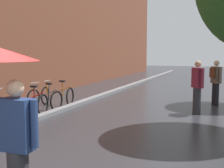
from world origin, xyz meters
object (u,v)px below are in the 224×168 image
parked_bicycle_4 (45,99)px  parked_bicycle_5 (58,95)px  pedestrian_walking_far (216,82)px  parked_bicycle_3 (29,103)px  pedestrian_walking_midground (197,87)px  parked_bicycle_2 (9,108)px

parked_bicycle_4 → parked_bicycle_5: bearing=91.4°
pedestrian_walking_far → parked_bicycle_3: bearing=-144.2°
parked_bicycle_5 → pedestrian_walking_far: bearing=21.7°
parked_bicycle_4 → parked_bicycle_3: bearing=-89.1°
parked_bicycle_4 → pedestrian_walking_midground: (5.09, 1.18, 0.52)m
parked_bicycle_4 → parked_bicycle_5: 0.87m
parked_bicycle_3 → pedestrian_walking_far: pedestrian_walking_far is taller
parked_bicycle_4 → pedestrian_walking_midground: pedestrian_walking_midground is taller
parked_bicycle_3 → pedestrian_walking_midground: size_ratio=0.65×
parked_bicycle_4 → parked_bicycle_5: (-0.02, 0.87, 0.00)m
parked_bicycle_4 → pedestrian_walking_midground: size_ratio=0.64×
parked_bicycle_2 → parked_bicycle_5: (-0.05, 2.73, 0.00)m
parked_bicycle_2 → pedestrian_walking_far: (5.56, 4.97, 0.53)m
parked_bicycle_2 → pedestrian_walking_far: size_ratio=0.64×
parked_bicycle_2 → parked_bicycle_5: 2.73m
parked_bicycle_2 → parked_bicycle_4: (-0.03, 1.85, 0.00)m
parked_bicycle_4 → pedestrian_walking_far: bearing=29.1°
parked_bicycle_3 → pedestrian_walking_far: size_ratio=0.67×
parked_bicycle_4 → pedestrian_walking_far: size_ratio=0.66×
parked_bicycle_3 → parked_bicycle_4: (-0.01, 0.91, 0.00)m
parked_bicycle_2 → parked_bicycle_3: size_ratio=0.95×
parked_bicycle_3 → pedestrian_walking_midground: pedestrian_walking_midground is taller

